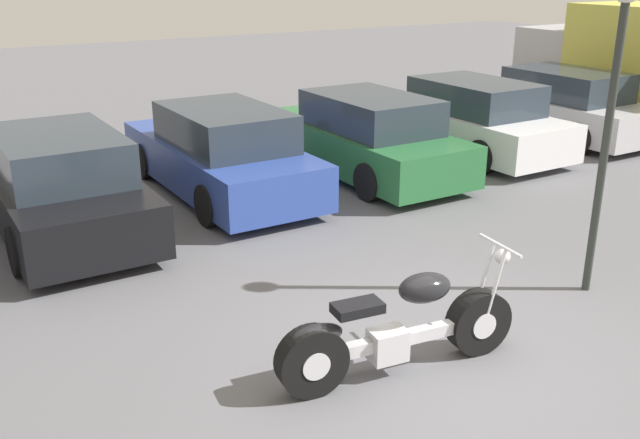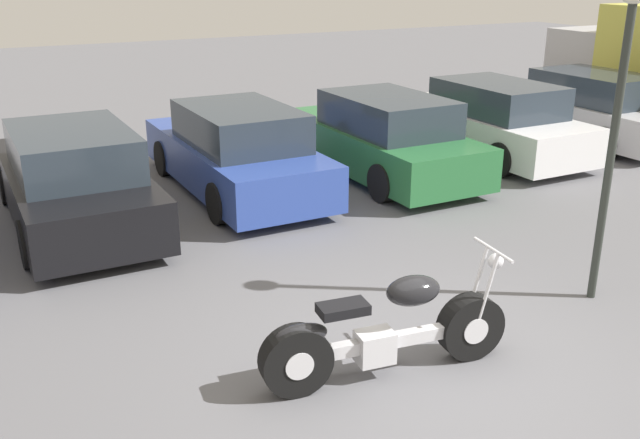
{
  "view_description": "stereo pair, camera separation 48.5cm",
  "coord_description": "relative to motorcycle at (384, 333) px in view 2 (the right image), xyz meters",
  "views": [
    {
      "loc": [
        -4.08,
        -4.38,
        3.6
      ],
      "look_at": [
        -0.14,
        2.08,
        0.85
      ],
      "focal_mm": 40.0,
      "sensor_mm": 36.0,
      "label": 1
    },
    {
      "loc": [
        -3.65,
        -4.62,
        3.6
      ],
      "look_at": [
        -0.14,
        2.08,
        0.85
      ],
      "focal_mm": 40.0,
      "sensor_mm": 36.0,
      "label": 2
    }
  ],
  "objects": [
    {
      "name": "ground_plane",
      "position": [
        0.48,
        -0.16,
        -0.42
      ],
      "size": [
        60.0,
        60.0,
        0.0
      ],
      "primitive_type": "plane",
      "color": "slate"
    },
    {
      "name": "parked_car_silver",
      "position": [
        8.75,
        5.85,
        0.24
      ],
      "size": [
        1.81,
        4.54,
        1.44
      ],
      "color": "#BCBCC1",
      "rests_on": "ground_plane"
    },
    {
      "name": "motorcycle",
      "position": [
        0.0,
        0.0,
        0.0
      ],
      "size": [
        2.41,
        0.75,
        1.11
      ],
      "color": "black",
      "rests_on": "ground_plane"
    },
    {
      "name": "parked_car_white",
      "position": [
        6.12,
        5.82,
        0.24
      ],
      "size": [
        1.81,
        4.54,
        1.44
      ],
      "color": "white",
      "rests_on": "ground_plane"
    },
    {
      "name": "parked_car_blue",
      "position": [
        0.86,
        5.86,
        0.24
      ],
      "size": [
        1.81,
        4.54,
        1.44
      ],
      "color": "#2D479E",
      "rests_on": "ground_plane"
    },
    {
      "name": "parked_car_black",
      "position": [
        -1.77,
        5.46,
        0.24
      ],
      "size": [
        1.81,
        4.54,
        1.44
      ],
      "color": "black",
      "rests_on": "ground_plane"
    },
    {
      "name": "parked_car_green",
      "position": [
        3.49,
        5.6,
        0.24
      ],
      "size": [
        1.81,
        4.54,
        1.44
      ],
      "color": "#286B38",
      "rests_on": "ground_plane"
    },
    {
      "name": "lamp_post",
      "position": [
        2.97,
        0.27,
        2.01
      ],
      "size": [
        0.29,
        0.29,
        3.48
      ],
      "color": "#2D332D",
      "rests_on": "ground_plane"
    }
  ]
}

